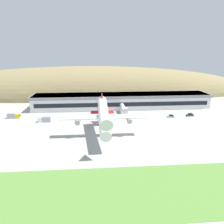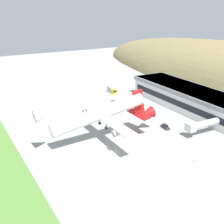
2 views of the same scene
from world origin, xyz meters
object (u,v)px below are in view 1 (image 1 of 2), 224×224
Objects in this scene: jetway_0 at (123,108)px; service_car_0 at (171,116)px; traffic_cone_1 at (63,126)px; service_car_2 at (106,118)px; fuel_truck at (45,119)px; service_car_1 at (190,115)px; box_truck at (13,116)px; traffic_cone_0 at (153,122)px; terminal_building at (121,100)px; cargo_airplane at (104,116)px.

jetway_0 reaches higher than service_car_0.
jetway_0 reaches higher than traffic_cone_1.
fuel_truck is at bearing -174.75° from service_car_2.
box_truck is (-102.67, 3.99, 0.79)m from service_car_1.
box_truck is 12.00× the size of traffic_cone_0.
service_car_0 is 7.21× the size of traffic_cone_0.
service_car_2 is 0.64× the size of box_truck.
traffic_cone_0 is at bearing -10.05° from box_truck.
box_truck is (-52.60, 5.29, 0.83)m from service_car_2.
traffic_cone_0 is at bearing -67.95° from terminal_building.
traffic_cone_1 is at bearing -40.47° from fuel_truck.
traffic_cone_1 is (10.78, -9.20, -1.17)m from fuel_truck.
jetway_0 reaches higher than traffic_cone_0.
cargo_airplane reaches higher than fuel_truck.
service_car_1 is (12.17, 1.73, 0.04)m from service_car_0.
terminal_building reaches higher than box_truck.
jetway_0 is at bearing -93.22° from terminal_building.
traffic_cone_1 is at bearing -168.94° from service_car_0.
fuel_truck reaches higher than traffic_cone_1.
cargo_airplane is 39.73m from fuel_truck.
service_car_1 is 7.55× the size of traffic_cone_1.
box_truck is (-64.61, -19.16, -3.88)m from terminal_building.
service_car_1 is at bearing 10.57° from traffic_cone_1.
traffic_cone_1 is at bearing 144.95° from cargo_airplane.
service_car_2 is 26.77m from traffic_cone_0.
service_car_2 is at bearing 179.34° from service_car_0.
cargo_airplane is at bearing -152.11° from service_car_1.
terminal_building is 67.50m from box_truck.
jetway_0 is (-0.95, -16.79, -1.36)m from terminal_building.
cargo_airplane is 28.09m from service_car_2.
terminal_building reaches higher than traffic_cone_0.
box_truck is at bearing 147.69° from cargo_airplane.
box_truck reaches higher than service_car_2.
cargo_airplane is 26.48m from traffic_cone_1.
service_car_1 is at bearing -31.31° from terminal_building.
service_car_0 reaches higher than traffic_cone_1.
box_truck is at bearing 156.47° from fuel_truck.
terminal_building is 16.89× the size of box_truck.
jetway_0 is 3.34× the size of service_car_2.
service_car_0 is 90.68m from box_truck.
cargo_airplane is at bearing -32.31° from box_truck.
fuel_truck is at bearing -166.44° from jetway_0.
fuel_truck is (-33.41, -3.07, 0.81)m from service_car_2.
terminal_building reaches higher than service_car_2.
service_car_0 is 0.95× the size of service_car_1.
service_car_2 is 0.66× the size of fuel_truck.
fuel_truck is 0.97× the size of box_truck.
terminal_building reaches higher than traffic_cone_1.
traffic_cone_0 is at bearing 4.44° from traffic_cone_1.
box_truck is at bearing 149.64° from traffic_cone_1.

